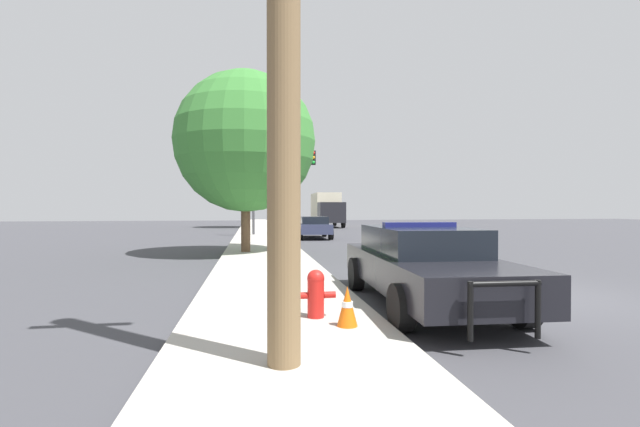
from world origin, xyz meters
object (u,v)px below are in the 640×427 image
object	(u,v)px
traffic_light	(278,173)
traffic_cone	(347,306)
box_truck	(326,209)
fire_hydrant	(316,292)
utility_pole	(284,12)
car_background_midblock	(313,226)
tree_sidewalk_near	(245,142)
police_car	(423,263)
tree_sidewalk_far	(245,169)

from	to	relation	value
traffic_light	traffic_cone	xyz separation A→B (m)	(-0.31, -21.25, -3.58)
box_truck	traffic_light	bearing A→B (deg)	69.95
fire_hydrant	traffic_light	world-z (taller)	traffic_light
traffic_light	box_truck	size ratio (longest dim) A/B	0.68
utility_pole	car_background_midblock	xyz separation A→B (m)	(3.21, 20.47, -3.13)
car_background_midblock	tree_sidewalk_near	xyz separation A→B (m)	(-3.79, -8.55, 3.58)
car_background_midblock	police_car	bearing A→B (deg)	-89.79
traffic_light	box_truck	world-z (taller)	traffic_light
car_background_midblock	traffic_light	bearing A→B (deg)	134.11
traffic_light	car_background_midblock	world-z (taller)	traffic_light
box_truck	utility_pole	bearing A→B (deg)	81.15
traffic_light	tree_sidewalk_far	bearing A→B (deg)	100.61
fire_hydrant	box_truck	world-z (taller)	box_truck
car_background_midblock	tree_sidewalk_far	xyz separation A→B (m)	(-4.19, 14.21, 4.62)
fire_hydrant	tree_sidewalk_near	world-z (taller)	tree_sidewalk_near
traffic_light	box_truck	xyz separation A→B (m)	(5.49, 13.74, -2.26)
utility_pole	traffic_light	xyz separation A→B (m)	(1.29, 22.57, 0.17)
utility_pole	tree_sidewalk_near	xyz separation A→B (m)	(-0.58, 11.92, 0.45)
police_car	fire_hydrant	distance (m)	2.44
box_truck	traffic_cone	size ratio (longest dim) A/B	14.33
traffic_cone	tree_sidewalk_near	bearing A→B (deg)	98.36
tree_sidewalk_near	traffic_light	bearing A→B (deg)	80.08
box_truck	car_background_midblock	bearing A→B (deg)	79.05
box_truck	tree_sidewalk_near	bearing A→B (deg)	74.95
tree_sidewalk_far	traffic_cone	bearing A→B (deg)	-86.63
fire_hydrant	box_truck	bearing A→B (deg)	79.86
traffic_light	car_background_midblock	xyz separation A→B (m)	(1.93, -2.10, -3.30)
fire_hydrant	tree_sidewalk_far	size ratio (longest dim) A/B	0.09
box_truck	tree_sidewalk_near	size ratio (longest dim) A/B	1.17
utility_pole	traffic_cone	distance (m)	3.79
utility_pole	tree_sidewalk_far	size ratio (longest dim) A/B	0.96
utility_pole	box_truck	world-z (taller)	utility_pole
police_car	box_truck	bearing A→B (deg)	-94.56
utility_pole	traffic_light	distance (m)	22.61
box_truck	traffic_cone	world-z (taller)	box_truck
traffic_light	tree_sidewalk_near	distance (m)	10.82
traffic_cone	box_truck	bearing A→B (deg)	80.59
police_car	utility_pole	world-z (taller)	utility_pole
car_background_midblock	traffic_cone	xyz separation A→B (m)	(-2.23, -19.14, -0.29)
police_car	traffic_light	distance (m)	19.92
fire_hydrant	box_truck	xyz separation A→B (m)	(6.16, 34.44, 1.23)
fire_hydrant	traffic_light	xyz separation A→B (m)	(0.67, 20.70, 3.48)
traffic_light	police_car	bearing A→B (deg)	-85.65
police_car	tree_sidewalk_near	distance (m)	10.18
traffic_light	tree_sidewalk_far	world-z (taller)	tree_sidewalk_far
tree_sidewalk_near	police_car	bearing A→B (deg)	-69.46
police_car	tree_sidewalk_far	distance (m)	32.25
traffic_light	car_background_midblock	bearing A→B (deg)	-47.53
car_background_midblock	utility_pole	bearing A→B (deg)	-97.27
fire_hydrant	tree_sidewalk_far	world-z (taller)	tree_sidewalk_far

